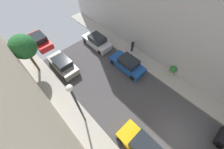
% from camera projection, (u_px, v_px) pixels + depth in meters
% --- Properties ---
extents(ground, '(32.00, 32.00, 0.00)m').
position_uv_depth(ground, '(175.00, 138.00, 11.32)').
color(ground, '#423F42').
extents(sidewalk_right, '(2.00, 44.00, 0.15)m').
position_uv_depth(sidewalk_right, '(202.00, 100.00, 13.32)').
color(sidewalk_right, '#A8A399').
rests_on(sidewalk_right, ground).
extents(parked_car_left_2, '(1.78, 4.20, 1.57)m').
position_uv_depth(parked_car_left_2, '(143.00, 148.00, 10.26)').
color(parked_car_left_2, gold).
rests_on(parked_car_left_2, ground).
extents(parked_car_left_3, '(1.78, 4.20, 1.57)m').
position_uv_depth(parked_car_left_3, '(63.00, 64.00, 15.30)').
color(parked_car_left_3, gray).
rests_on(parked_car_left_3, ground).
extents(parked_car_left_4, '(1.78, 4.20, 1.57)m').
position_uv_depth(parked_car_left_4, '(40.00, 41.00, 17.81)').
color(parked_car_left_4, red).
rests_on(parked_car_left_4, ground).
extents(parked_car_right_1, '(1.78, 4.20, 1.57)m').
position_uv_depth(parked_car_right_1, '(127.00, 64.00, 15.33)').
color(parked_car_right_1, '#194799').
rests_on(parked_car_right_1, ground).
extents(parked_car_right_2, '(1.78, 4.20, 1.57)m').
position_uv_depth(parked_car_right_2, '(97.00, 41.00, 17.70)').
color(parked_car_right_2, silver).
rests_on(parked_car_right_2, ground).
extents(pedestrian, '(0.40, 0.36, 1.72)m').
position_uv_depth(pedestrian, '(133.00, 45.00, 16.72)').
color(pedestrian, '#2D334C').
rests_on(pedestrian, sidewalk_right).
extents(street_tree_0, '(2.42, 2.42, 4.72)m').
position_uv_depth(street_tree_0, '(23.00, 47.00, 12.76)').
color(street_tree_0, brown).
rests_on(street_tree_0, sidewalk_left).
extents(potted_plant_3, '(0.78, 0.78, 1.00)m').
position_uv_depth(potted_plant_3, '(173.00, 70.00, 14.86)').
color(potted_plant_3, '#B2A899').
rests_on(potted_plant_3, sidewalk_right).
extents(lamp_post, '(0.44, 0.44, 5.77)m').
position_uv_depth(lamp_post, '(76.00, 102.00, 9.07)').
color(lamp_post, '#333338').
rests_on(lamp_post, sidewalk_left).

